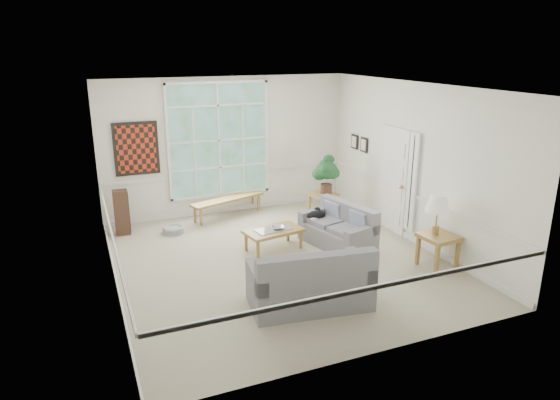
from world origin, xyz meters
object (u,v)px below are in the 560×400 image
object	(u,v)px
loveseat_right	(337,226)
end_table	(323,204)
side_table	(438,251)
coffee_table	(274,239)
loveseat_front	(310,275)

from	to	relation	value
loveseat_right	end_table	bearing A→B (deg)	58.42
side_table	end_table	bearing A→B (deg)	100.62
loveseat_right	coffee_table	bearing A→B (deg)	153.06
loveseat_right	loveseat_front	distance (m)	2.33
loveseat_front	end_table	bearing A→B (deg)	68.24
coffee_table	end_table	bearing A→B (deg)	28.84
loveseat_front	end_table	distance (m)	4.01
coffee_table	end_table	xyz separation A→B (m)	(1.71, 1.37, 0.06)
loveseat_front	coffee_table	bearing A→B (deg)	90.62
loveseat_right	end_table	distance (m)	1.74
coffee_table	side_table	distance (m)	2.90
loveseat_right	loveseat_front	size ratio (longest dim) A/B	0.85
end_table	loveseat_front	bearing A→B (deg)	-119.84
end_table	side_table	bearing A→B (deg)	-79.38
loveseat_right	side_table	world-z (taller)	loveseat_right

